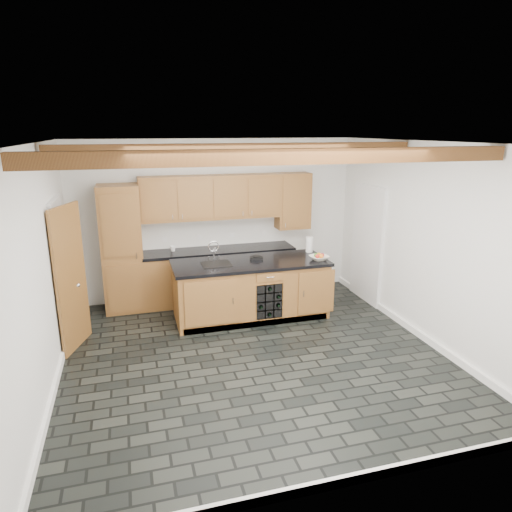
# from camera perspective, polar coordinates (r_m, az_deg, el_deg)

# --- Properties ---
(ground) EXTENTS (5.00, 5.00, 0.00)m
(ground) POSITION_cam_1_polar(r_m,az_deg,el_deg) (6.33, -0.22, -12.23)
(ground) COLOR black
(ground) RESTS_ON ground
(room_shell) EXTENTS (5.01, 5.00, 5.00)m
(room_shell) POSITION_cam_1_polar(r_m,az_deg,el_deg) (6.25, -2.29, 2.38)
(room_shell) COLOR white
(room_shell) RESTS_ON ground
(back_cabinetry) EXTENTS (3.65, 0.62, 2.20)m
(back_cabinetry) POSITION_cam_1_polar(r_m,az_deg,el_deg) (7.96, -7.18, 1.11)
(back_cabinetry) COLOR #9C6332
(back_cabinetry) RESTS_ON ground
(island) EXTENTS (2.48, 0.96, 0.93)m
(island) POSITION_cam_1_polar(r_m,az_deg,el_deg) (7.35, -0.62, -4.20)
(island) COLOR #9C6332
(island) RESTS_ON ground
(faucet) EXTENTS (0.45, 0.40, 0.34)m
(faucet) POSITION_cam_1_polar(r_m,az_deg,el_deg) (7.12, -5.06, -0.69)
(faucet) COLOR black
(faucet) RESTS_ON island
(kitchen_scale) EXTENTS (0.22, 0.14, 0.06)m
(kitchen_scale) POSITION_cam_1_polar(r_m,az_deg,el_deg) (7.32, 0.05, -0.21)
(kitchen_scale) COLOR black
(kitchen_scale) RESTS_ON island
(fruit_bowl) EXTENTS (0.34, 0.34, 0.07)m
(fruit_bowl) POSITION_cam_1_polar(r_m,az_deg,el_deg) (7.36, 7.89, -0.23)
(fruit_bowl) COLOR silver
(fruit_bowl) RESTS_ON island
(fruit_cluster) EXTENTS (0.16, 0.17, 0.07)m
(fruit_cluster) POSITION_cam_1_polar(r_m,az_deg,el_deg) (7.35, 7.90, 0.06)
(fruit_cluster) COLOR #AB1622
(fruit_cluster) RESTS_ON fruit_bowl
(paper_towel) EXTENTS (0.12, 0.12, 0.26)m
(paper_towel) POSITION_cam_1_polar(r_m,az_deg,el_deg) (7.80, 6.70, 1.44)
(paper_towel) COLOR white
(paper_towel) RESTS_ON island
(mug) EXTENTS (0.11, 0.11, 0.09)m
(mug) POSITION_cam_1_polar(r_m,az_deg,el_deg) (7.94, -10.36, 0.91)
(mug) COLOR white
(mug) RESTS_ON back_cabinetry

